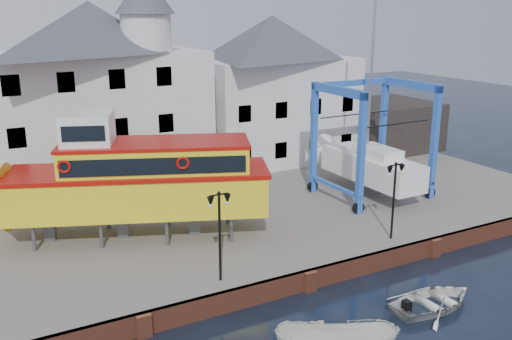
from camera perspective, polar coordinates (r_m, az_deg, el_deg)
ground at (r=27.45m, az=5.31°, el=-11.93°), size 140.00×140.00×0.00m
hardstanding at (r=36.07m, az=-4.46°, el=-4.02°), size 44.00×22.00×1.00m
quay_wall at (r=27.30m, az=5.22°, el=-10.91°), size 44.00×0.47×1.00m
building_white_main at (r=39.76m, az=-15.63°, el=7.50°), size 14.00×8.30×14.00m
building_white_right at (r=45.57m, az=1.59°, el=8.16°), size 12.00×8.00×11.20m
shed_dark at (r=50.38m, az=12.62°, el=4.38°), size 8.00×7.00×4.00m
lamp_post_left at (r=24.88m, az=-3.69°, el=-4.39°), size 1.12×0.32×4.20m
lamp_post_right at (r=30.24m, az=13.72°, el=-1.09°), size 1.12×0.32×4.20m
tour_boat at (r=30.40m, az=-13.39°, el=-0.98°), size 15.69×9.20×6.73m
travel_lift at (r=37.95m, az=10.69°, el=1.24°), size 6.56×9.27×13.99m
motorboat_b at (r=27.15m, az=17.28°, el=-12.98°), size 4.26×3.06×0.87m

